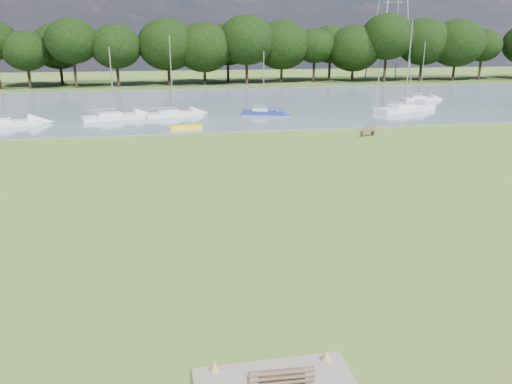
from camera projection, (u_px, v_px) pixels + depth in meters
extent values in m
plane|color=olive|center=(218.00, 213.00, 25.53)|extent=(220.00, 220.00, 0.00)
cube|color=slate|center=(182.00, 105.00, 64.92)|extent=(220.00, 40.00, 0.10)
cube|color=#4C6626|center=(175.00, 84.00, 93.05)|extent=(220.00, 20.00, 0.40)
cube|color=gray|center=(254.00, 382.00, 12.12)|extent=(0.21, 0.17, 0.50)
cube|color=gray|center=(308.00, 377.00, 12.29)|extent=(0.21, 0.17, 0.50)
cube|color=brown|center=(282.00, 378.00, 12.10)|extent=(1.63, 0.19, 0.40)
cube|color=brown|center=(279.00, 377.00, 12.53)|extent=(1.65, 0.44, 0.04)
cube|color=brown|center=(281.00, 374.00, 12.24)|extent=(1.63, 0.19, 0.40)
cube|color=brown|center=(362.00, 134.00, 44.72)|extent=(0.22, 0.45, 0.46)
cube|color=brown|center=(373.00, 133.00, 45.33)|extent=(0.22, 0.45, 0.46)
cube|color=brown|center=(368.00, 131.00, 44.96)|extent=(1.56, 0.92, 0.05)
cube|color=brown|center=(369.00, 129.00, 44.72)|extent=(1.43, 0.54, 0.45)
cube|color=yellow|center=(186.00, 127.00, 48.43)|extent=(3.23, 1.26, 0.32)
cylinder|color=#989CA4|center=(387.00, 1.00, 91.53)|extent=(0.23, 0.23, 28.90)
cylinder|color=#989CA4|center=(410.00, 2.00, 92.30)|extent=(0.23, 0.23, 28.90)
cylinder|color=#989CA4|center=(377.00, 3.00, 95.68)|extent=(0.23, 0.23, 28.90)
cylinder|color=#989CA4|center=(399.00, 3.00, 96.45)|extent=(0.23, 0.23, 28.90)
cylinder|color=black|center=(38.00, 75.00, 84.59)|extent=(0.56, 0.56, 4.26)
ellipsoid|color=black|center=(34.00, 43.00, 83.03)|extent=(7.82, 7.82, 6.65)
cylinder|color=black|center=(81.00, 73.00, 85.76)|extent=(0.56, 0.56, 4.59)
ellipsoid|color=black|center=(78.00, 39.00, 84.08)|extent=(8.94, 8.94, 7.60)
cylinder|color=black|center=(123.00, 75.00, 87.13)|extent=(0.56, 0.56, 3.62)
ellipsoid|color=black|center=(121.00, 49.00, 85.80)|extent=(10.06, 10.06, 8.55)
cylinder|color=black|center=(164.00, 74.00, 88.30)|extent=(0.56, 0.56, 3.94)
ellipsoid|color=black|center=(162.00, 46.00, 86.86)|extent=(7.82, 7.82, 6.65)
cylinder|color=black|center=(203.00, 73.00, 89.47)|extent=(0.56, 0.56, 4.26)
ellipsoid|color=black|center=(202.00, 42.00, 87.91)|extent=(8.94, 8.94, 7.60)
cylinder|color=black|center=(242.00, 71.00, 90.65)|extent=(0.56, 0.56, 4.59)
ellipsoid|color=black|center=(242.00, 39.00, 88.96)|extent=(10.06, 10.06, 8.55)
cylinder|color=black|center=(279.00, 73.00, 92.01)|extent=(0.56, 0.56, 3.62)
ellipsoid|color=black|center=(280.00, 48.00, 90.68)|extent=(7.82, 7.82, 6.65)
cylinder|color=black|center=(316.00, 72.00, 93.19)|extent=(0.56, 0.56, 3.94)
ellipsoid|color=black|center=(317.00, 45.00, 91.74)|extent=(8.94, 8.94, 7.60)
cylinder|color=black|center=(351.00, 71.00, 94.36)|extent=(0.56, 0.56, 4.26)
ellipsoid|color=black|center=(353.00, 42.00, 92.79)|extent=(10.06, 10.06, 8.55)
cylinder|color=black|center=(386.00, 69.00, 95.53)|extent=(0.56, 0.56, 4.59)
ellipsoid|color=black|center=(388.00, 39.00, 93.85)|extent=(7.82, 7.82, 6.65)
cylinder|color=black|center=(420.00, 71.00, 96.90)|extent=(0.56, 0.56, 3.62)
ellipsoid|color=black|center=(422.00, 48.00, 95.57)|extent=(8.94, 8.94, 7.60)
cylinder|color=black|center=(453.00, 70.00, 98.07)|extent=(0.56, 0.56, 3.94)
ellipsoid|color=black|center=(455.00, 45.00, 96.62)|extent=(10.06, 10.06, 8.55)
cylinder|color=black|center=(485.00, 69.00, 99.24)|extent=(0.56, 0.56, 4.26)
ellipsoid|color=black|center=(488.00, 42.00, 97.68)|extent=(7.82, 7.82, 6.65)
cube|color=silver|center=(4.00, 123.00, 49.75)|extent=(7.20, 3.31, 0.70)
cube|color=silver|center=(173.00, 113.00, 55.68)|extent=(6.46, 3.43, 0.66)
cube|color=silver|center=(169.00, 110.00, 55.35)|extent=(2.48, 1.93, 0.43)
cylinder|color=#A5A8AD|center=(171.00, 75.00, 54.41)|extent=(0.11, 0.11, 8.18)
cube|color=silver|center=(115.00, 116.00, 53.70)|extent=(6.95, 3.78, 0.71)
cube|color=silver|center=(109.00, 112.00, 53.33)|extent=(2.67, 2.10, 0.46)
cylinder|color=#A5A8AD|center=(112.00, 82.00, 52.60)|extent=(0.12, 0.12, 7.00)
cube|color=silver|center=(420.00, 99.00, 69.00)|extent=(5.42, 1.69, 0.62)
cube|color=silver|center=(417.00, 96.00, 68.80)|extent=(1.92, 1.25, 0.40)
cylinder|color=#A5A8AD|center=(423.00, 70.00, 67.84)|extent=(0.11, 0.11, 7.42)
cube|color=silver|center=(405.00, 108.00, 59.50)|extent=(8.50, 5.18, 0.79)
cube|color=silver|center=(401.00, 104.00, 59.02)|extent=(3.35, 2.75, 0.51)
cylinder|color=#A5A8AD|center=(409.00, 64.00, 57.97)|extent=(0.14, 0.14, 9.82)
cube|color=navy|center=(264.00, 112.00, 56.86)|extent=(4.88, 2.85, 0.63)
cube|color=silver|center=(260.00, 109.00, 56.81)|extent=(1.90, 1.54, 0.40)
cylinder|color=#A5A8AD|center=(264.00, 82.00, 55.84)|extent=(0.11, 0.11, 6.51)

